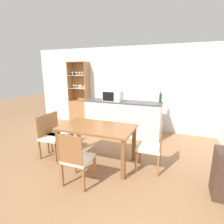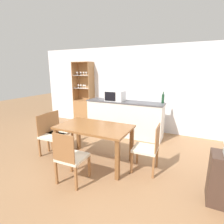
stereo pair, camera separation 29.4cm
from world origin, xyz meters
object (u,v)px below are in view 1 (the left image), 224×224
object	(u,v)px
dining_chair_head_near	(77,159)
dining_chair_side_left_far	(58,133)
dining_table	(97,131)
wine_bottle	(160,98)
dining_chair_side_left_near	(50,136)
display_cabinet	(80,107)
dining_chair_side_right_far	(152,147)
microwave	(113,96)

from	to	relation	value
dining_chair_head_near	dining_chair_side_left_far	bearing A→B (deg)	138.84
dining_table	wine_bottle	distance (m)	2.17
dining_chair_side_left_near	dining_table	bearing A→B (deg)	93.73
dining_table	dining_chair_head_near	distance (m)	0.79
dining_table	wine_bottle	world-z (taller)	wine_bottle
dining_chair_side_left_near	wine_bottle	xyz separation A→B (m)	(2.05, 2.01, 0.66)
display_cabinet	dining_chair_side_right_far	size ratio (longest dim) A/B	2.33
microwave	dining_chair_side_left_near	bearing A→B (deg)	-112.79
dining_chair_side_left_near	microwave	size ratio (longest dim) A/B	1.77
display_cabinet	microwave	bearing A→B (deg)	-20.14
dining_table	dining_chair_side_left_far	distance (m)	1.09
display_cabinet	dining_chair_side_left_far	bearing A→B (deg)	-71.92
dining_chair_side_left_far	dining_chair_head_near	distance (m)	1.38
dining_chair_side_right_far	dining_chair_head_near	distance (m)	1.38
display_cabinet	dining_chair_side_left_near	xyz separation A→B (m)	(0.67, -2.33, -0.15)
dining_chair_side_left_near	dining_chair_head_near	bearing A→B (deg)	56.13
dining_chair_head_near	dining_chair_side_left_near	distance (m)	1.23
dining_chair_side_left_near	microwave	bearing A→B (deg)	153.96
dining_chair_side_left_far	microwave	bearing A→B (deg)	154.89
dining_chair_head_near	microwave	size ratio (longest dim) A/B	1.77
wine_bottle	dining_chair_side_right_far	bearing A→B (deg)	-87.66
dining_chair_side_right_far	microwave	xyz separation A→B (m)	(-1.37, 1.54, 0.68)
dining_chair_side_right_far	wine_bottle	size ratio (longest dim) A/B	2.99
microwave	dining_chair_side_right_far	bearing A→B (deg)	-48.47
dining_table	microwave	size ratio (longest dim) A/B	2.83
dining_chair_side_right_far	dining_table	bearing A→B (deg)	94.86
wine_bottle	dining_table	bearing A→B (deg)	-117.80
dining_table	dining_chair_side_left_near	bearing A→B (deg)	-173.02
dining_chair_side_left_near	wine_bottle	distance (m)	2.94
wine_bottle	display_cabinet	bearing A→B (deg)	173.34
dining_chair_side_right_far	dining_chair_head_near	size ratio (longest dim) A/B	1.00
display_cabinet	dining_chair_side_left_near	size ratio (longest dim) A/B	2.33
dining_chair_side_right_far	dining_chair_side_left_far	world-z (taller)	same
dining_table	dining_chair_side_right_far	xyz separation A→B (m)	(1.06, 0.13, -0.21)
dining_chair_side_right_far	display_cabinet	bearing A→B (deg)	51.47
dining_chair_side_left_far	wine_bottle	size ratio (longest dim) A/B	2.99
display_cabinet	dining_chair_side_left_far	distance (m)	2.18
microwave	wine_bottle	world-z (taller)	wine_bottle
dining_chair_side_right_far	dining_chair_side_left_far	bearing A→B (deg)	87.96
dining_chair_side_left_far	wine_bottle	xyz separation A→B (m)	(2.05, 1.75, 0.66)
dining_table	dining_chair_head_near	xyz separation A→B (m)	(0.00, -0.76, -0.21)
display_cabinet	dining_table	world-z (taller)	display_cabinet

